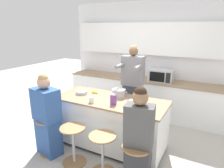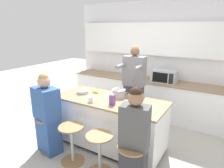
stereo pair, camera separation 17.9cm
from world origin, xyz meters
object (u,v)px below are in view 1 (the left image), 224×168
(cooking_pot, at_px, (119,93))
(juice_carton, at_px, (113,100))
(microwave, at_px, (161,75))
(potted_plant, at_px, (135,72))
(bar_stool_center_left, at_px, (73,143))
(bar_stool_center_right, at_px, (103,152))
(person_cooking, at_px, (132,91))
(person_wrapped_blanket, at_px, (47,118))
(kitchen_island, at_px, (110,122))
(banana_bunch, at_px, (95,92))
(bar_stool_leftmost, at_px, (50,134))
(bar_stool_rightmost, at_px, (136,164))
(fruit_bowl, at_px, (82,92))
(coffee_cup_near, at_px, (91,100))
(person_seated_near, at_px, (138,143))

(cooking_pot, bearing_deg, juice_carton, -76.72)
(microwave, height_order, potted_plant, microwave)
(bar_stool_center_left, height_order, bar_stool_center_right, same)
(person_cooking, distance_m, juice_carton, 0.89)
(bar_stool_center_left, relative_size, cooking_pot, 1.90)
(bar_stool_center_left, distance_m, person_wrapped_blanket, 0.62)
(juice_carton, height_order, microwave, microwave)
(kitchen_island, xyz_separation_m, banana_bunch, (-0.40, 0.16, 0.47))
(bar_stool_leftmost, height_order, person_cooking, person_cooking)
(bar_stool_rightmost, height_order, juice_carton, juice_carton)
(fruit_bowl, bearing_deg, microwave, 56.74)
(coffee_cup_near, xyz_separation_m, potted_plant, (-0.00, 1.94, 0.08))
(bar_stool_center_right, bearing_deg, cooking_pot, 101.40)
(kitchen_island, distance_m, cooking_pot, 0.55)
(person_wrapped_blanket, bearing_deg, potted_plant, 87.57)
(bar_stool_center_left, bearing_deg, potted_plant, 88.31)
(person_seated_near, xyz_separation_m, banana_bunch, (-1.20, 0.85, 0.26))
(person_cooking, xyz_separation_m, banana_bunch, (-0.54, -0.52, 0.05))
(person_wrapped_blanket, distance_m, banana_bunch, 0.97)
(coffee_cup_near, bearing_deg, bar_stool_rightmost, -24.03)
(bar_stool_center_right, height_order, banana_bunch, banana_bunch)
(kitchen_island, relative_size, bar_stool_center_left, 3.15)
(kitchen_island, xyz_separation_m, person_cooking, (0.14, 0.68, 0.42))
(banana_bunch, relative_size, microwave, 0.28)
(banana_bunch, bearing_deg, person_wrapped_blanket, -114.99)
(coffee_cup_near, relative_size, microwave, 0.21)
(person_seated_near, bearing_deg, banana_bunch, 135.67)
(bar_stool_center_right, distance_m, person_seated_near, 0.61)
(fruit_bowl, bearing_deg, bar_stool_rightmost, -27.56)
(bar_stool_leftmost, relative_size, person_cooking, 0.35)
(kitchen_island, distance_m, juice_carton, 0.59)
(person_cooking, xyz_separation_m, juice_carton, (0.04, -0.88, 0.11))
(bar_stool_rightmost, xyz_separation_m, person_seated_near, (0.01, 0.03, 0.30))
(bar_stool_rightmost, distance_m, juice_carton, 1.02)
(kitchen_island, relative_size, bar_stool_center_right, 3.15)
(person_seated_near, bearing_deg, cooking_pot, 120.44)
(bar_stool_center_right, height_order, person_seated_near, person_seated_near)
(bar_stool_leftmost, xyz_separation_m, coffee_cup_near, (0.60, 0.39, 0.59))
(bar_stool_center_right, xyz_separation_m, banana_bunch, (-0.66, 0.86, 0.57))
(bar_stool_center_left, relative_size, person_cooking, 0.35)
(bar_stool_center_left, distance_m, fruit_bowl, 0.97)
(bar_stool_center_left, bearing_deg, person_seated_near, 0.82)
(person_cooking, bearing_deg, person_wrapped_blanket, -127.50)
(kitchen_island, xyz_separation_m, bar_stool_leftmost, (-0.78, -0.67, -0.10))
(bar_stool_center_right, height_order, juice_carton, juice_carton)
(cooking_pot, distance_m, potted_plant, 1.51)
(coffee_cup_near, distance_m, banana_bunch, 0.49)
(bar_stool_rightmost, distance_m, person_seated_near, 0.30)
(coffee_cup_near, bearing_deg, bar_stool_leftmost, -146.49)
(cooking_pot, relative_size, fruit_bowl, 1.56)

